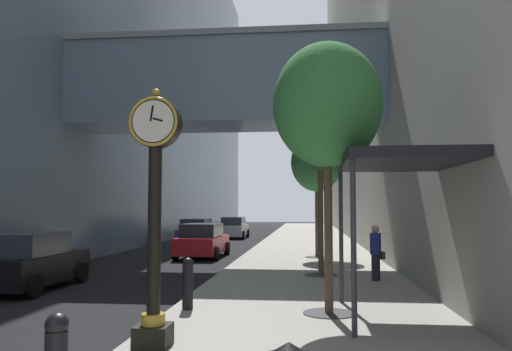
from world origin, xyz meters
TOP-DOWN VIEW (x-y plane):
  - ground_plane at (0.00, 27.00)m, footprint 110.00×110.00m
  - sidewalk_right at (3.09, 30.00)m, footprint 6.17×80.00m
  - building_block_left at (-11.27, 29.92)m, footprint 22.32×80.00m
  - street_clock at (0.57, 6.62)m, footprint 0.84×0.55m
  - bollard_third at (0.41, 9.60)m, footprint 0.25×0.25m
  - street_tree_near at (3.50, 9.46)m, footprint 2.36×2.36m
  - street_tree_mid_near at (3.50, 15.49)m, footprint 1.84×1.84m
  - street_tree_mid_far at (3.50, 21.53)m, footprint 2.35×2.35m
  - pedestrian_walking at (5.15, 14.44)m, footprint 0.51×0.43m
  - storefront_awning at (4.93, 9.14)m, footprint 2.40×3.60m
  - car_black_near at (-4.94, 12.54)m, footprint 1.95×4.05m
  - car_blue_mid at (-3.91, 29.80)m, footprint 1.98×4.01m
  - car_silver_far at (-2.61, 37.15)m, footprint 2.03×4.12m
  - car_red_trailing at (-1.94, 22.26)m, footprint 2.13×4.16m

SIDE VIEW (x-z plane):
  - ground_plane at x=0.00m, z-range 0.00..0.00m
  - sidewalk_right at x=3.09m, z-range 0.00..0.14m
  - bollard_third at x=0.41m, z-range 0.17..1.29m
  - car_red_trailing at x=-1.94m, z-range -0.02..1.60m
  - car_black_near at x=-4.94m, z-range -0.03..1.62m
  - car_silver_far at x=-2.61m, z-range -0.03..1.63m
  - car_blue_mid at x=-3.91m, z-range -0.03..1.65m
  - pedestrian_walking at x=5.15m, z-range 0.19..1.89m
  - street_clock at x=0.57m, z-range 0.34..4.55m
  - storefront_awning at x=4.93m, z-range 1.63..4.93m
  - street_tree_mid_far at x=3.50m, z-range 1.60..7.27m
  - street_tree_near at x=3.50m, z-range 1.67..7.49m
  - street_tree_mid_near at x=3.50m, z-range 1.82..7.41m
  - building_block_left at x=-11.27m, z-range -0.06..30.43m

